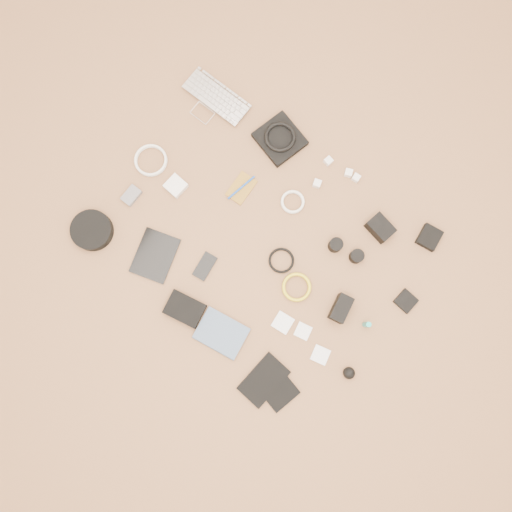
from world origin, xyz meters
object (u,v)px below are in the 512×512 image
Objects in this scene: laptop at (210,105)px; tablet at (155,256)px; phone at (205,266)px; headphone_case at (92,230)px; dslr_camera at (380,228)px; paperback at (213,349)px.

laptop reaches higher than tablet.
laptop is 2.64× the size of phone.
tablet is (0.24, -0.70, -0.01)m from laptop.
laptop is 0.78m from headphone_case.
dslr_camera is (0.95, 0.00, 0.02)m from laptop.
laptop is at bearing 118.91° from phone.
laptop is at bearing 86.91° from headphone_case.
headphone_case is (-0.49, -0.18, 0.02)m from phone.
phone is at bearing -53.20° from laptop.
dslr_camera is 0.55× the size of paperback.
dslr_camera is 0.90m from paperback.
headphone_case reaches higher than tablet.
phone is (0.45, -0.60, -0.01)m from laptop.
laptop is at bearing -169.12° from dslr_camera.
tablet is at bearing -124.67° from dslr_camera.
dslr_camera reaches higher than laptop.
phone is (0.20, 0.10, -0.00)m from tablet.
headphone_case is at bearing -167.40° from phone.
tablet and phone have the same top height.
dslr_camera is 1.00m from tablet.
headphone_case reaches higher than phone.
phone is 0.58× the size of paperback.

